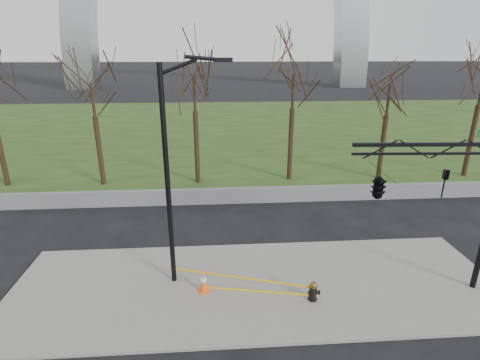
{
  "coord_description": "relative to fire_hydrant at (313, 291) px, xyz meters",
  "views": [
    {
      "loc": [
        -1.44,
        -11.62,
        8.4
      ],
      "look_at": [
        -0.48,
        2.0,
        3.53
      ],
      "focal_mm": 27.71,
      "sensor_mm": 36.0,
      "label": 1
    }
  ],
  "objects": [
    {
      "name": "guardrail",
      "position": [
        -1.86,
        9.04,
        0.0
      ],
      "size": [
        60.0,
        0.3,
        0.9
      ],
      "primitive_type": "cube",
      "color": "#59595B",
      "rests_on": "ground"
    },
    {
      "name": "traffic_cone",
      "position": [
        -3.81,
        0.75,
        -0.0
      ],
      "size": [
        0.45,
        0.45,
        0.7
      ],
      "rotation": [
        0.0,
        0.0,
        0.31
      ],
      "color": "#FF5A0D",
      "rests_on": "sidewalk"
    },
    {
      "name": "caution_tape",
      "position": [
        -2.24,
        0.6,
        0.01
      ],
      "size": [
        4.94,
        1.53,
        0.4
      ],
      "color": "#EBB40C",
      "rests_on": "ground"
    },
    {
      "name": "fire_hydrant",
      "position": [
        0.0,
        0.0,
        0.0
      ],
      "size": [
        0.47,
        0.31,
        0.76
      ],
      "rotation": [
        0.0,
        0.0,
        -0.2
      ],
      "color": "black",
      "rests_on": "sidewalk"
    },
    {
      "name": "tree_row",
      "position": [
        -1.38,
        13.04,
        3.43
      ],
      "size": [
        46.96,
        4.0,
        7.76
      ],
      "color": "black",
      "rests_on": "ground"
    },
    {
      "name": "traffic_signal_mast",
      "position": [
        2.85,
        0.51,
        3.7
      ],
      "size": [
        5.1,
        2.51,
        6.0
      ],
      "rotation": [
        0.0,
        0.0,
        -0.05
      ],
      "color": "black",
      "rests_on": "ground"
    },
    {
      "name": "grass_strip",
      "position": [
        -1.86,
        31.04,
        -0.42
      ],
      "size": [
        120.0,
        40.0,
        0.06
      ],
      "primitive_type": "cube",
      "color": "#223F17",
      "rests_on": "ground"
    },
    {
      "name": "sidewalk",
      "position": [
        -1.86,
        1.04,
        -0.4
      ],
      "size": [
        18.0,
        6.0,
        0.1
      ],
      "primitive_type": "cube",
      "color": "slate",
      "rests_on": "ground"
    },
    {
      "name": "street_light",
      "position": [
        -4.72,
        1.56,
        4.25
      ],
      "size": [
        2.38,
        0.55,
        8.21
      ],
      "rotation": [
        0.0,
        0.0,
        0.15
      ],
      "color": "black",
      "rests_on": "ground"
    },
    {
      "name": "ground",
      "position": [
        -1.86,
        1.04,
        -0.45
      ],
      "size": [
        500.0,
        500.0,
        0.0
      ],
      "primitive_type": "plane",
      "color": "black",
      "rests_on": "ground"
    }
  ]
}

